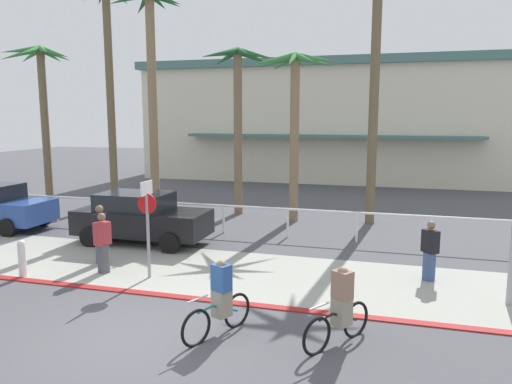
{
  "coord_description": "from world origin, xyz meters",
  "views": [
    {
      "loc": [
        4.66,
        -7.76,
        4.19
      ],
      "look_at": [
        0.74,
        6.0,
        1.96
      ],
      "focal_mm": 34.23,
      "sensor_mm": 36.0,
      "label": 1
    }
  ],
  "objects": [
    {
      "name": "palm_tree_3",
      "position": [
        -1.74,
        12.02,
        5.22
      ],
      "size": [
        3.0,
        3.13,
        7.01
      ],
      "color": "#756047",
      "rests_on": "ground"
    },
    {
      "name": "ground_plane",
      "position": [
        0.0,
        10.0,
        0.0
      ],
      "size": [
        80.0,
        80.0,
        0.0
      ],
      "primitive_type": "plane",
      "color": "#4C4C51"
    },
    {
      "name": "stop_sign_bike_lane",
      "position": [
        -1.37,
        3.25,
        1.68
      ],
      "size": [
        0.52,
        0.56,
        2.56
      ],
      "color": "gray",
      "rests_on": "ground"
    },
    {
      "name": "car_black_1",
      "position": [
        -3.34,
        6.4,
        0.87
      ],
      "size": [
        4.4,
        2.02,
        1.69
      ],
      "color": "black",
      "rests_on": "ground"
    },
    {
      "name": "building_backdrop",
      "position": [
        0.76,
        27.03,
        3.87
      ],
      "size": [
        25.57,
        11.47,
        7.71
      ],
      "color": "beige",
      "rests_on": "ground"
    },
    {
      "name": "sidewalk_strip",
      "position": [
        0.0,
        4.2,
        0.01
      ],
      "size": [
        44.0,
        4.0,
        0.02
      ],
      "primitive_type": "cube",
      "color": "#9E9E93",
      "rests_on": "ground"
    },
    {
      "name": "pedestrian_2",
      "position": [
        -2.75,
        3.3,
        0.76
      ],
      "size": [
        0.43,
        0.47,
        1.65
      ],
      "color": "#4C4C51",
      "rests_on": "ground"
    },
    {
      "name": "palm_tree_5",
      "position": [
        3.8,
        11.6,
        6.98
      ],
      "size": [
        3.17,
        3.0,
        9.73
      ],
      "color": "brown",
      "rests_on": "ground"
    },
    {
      "name": "palm_tree_2",
      "position": [
        -4.74,
        10.05,
        6.7
      ],
      "size": [
        3.21,
        3.35,
        9.04
      ],
      "color": "#846B4C",
      "rests_on": "ground"
    },
    {
      "name": "pedestrian_0",
      "position": [
        5.63,
        5.05,
        0.71
      ],
      "size": [
        0.45,
        0.47,
        1.56
      ],
      "color": "#384C7A",
      "rests_on": "ground"
    },
    {
      "name": "cyclist_teal_1",
      "position": [
        1.55,
        0.65,
        0.69
      ],
      "size": [
        0.83,
        1.67,
        1.5
      ],
      "color": "black",
      "rests_on": "ground"
    },
    {
      "name": "palm_tree_1",
      "position": [
        -8.07,
        12.42,
        7.44
      ],
      "size": [
        3.03,
        3.7,
        10.07
      ],
      "color": "brown",
      "rests_on": "ground"
    },
    {
      "name": "cyclist_black_0",
      "position": [
        3.81,
        0.88,
        0.69
      ],
      "size": [
        1.06,
        1.55,
        1.5
      ],
      "color": "black",
      "rests_on": "ground"
    },
    {
      "name": "palm_tree_0",
      "position": [
        -11.33,
        11.78,
        5.71
      ],
      "size": [
        3.39,
        3.07,
        7.42
      ],
      "color": "brown",
      "rests_on": "ground"
    },
    {
      "name": "pedestrian_1",
      "position": [
        -3.3,
        4.02,
        0.79
      ],
      "size": [
        0.37,
        0.44,
        1.71
      ],
      "color": "#384C7A",
      "rests_on": "ground"
    },
    {
      "name": "curb_paint",
      "position": [
        0.0,
        2.2,
        0.01
      ],
      "size": [
        44.0,
        0.24,
        0.03
      ],
      "primitive_type": "cube",
      "color": "maroon",
      "rests_on": "ground"
    },
    {
      "name": "rail_fence",
      "position": [
        0.0,
        8.5,
        0.84
      ],
      "size": [
        26.08,
        0.08,
        1.04
      ],
      "color": "white",
      "rests_on": "ground"
    },
    {
      "name": "palm_tree_4",
      "position": [
        0.81,
        11.28,
        5.11
      ],
      "size": [
        3.17,
        3.05,
        6.63
      ],
      "color": "#846B4C",
      "rests_on": "ground"
    },
    {
      "name": "bollard_2",
      "position": [
        -4.61,
        2.42,
        0.52
      ],
      "size": [
        0.2,
        0.2,
        1.0
      ],
      "color": "white",
      "rests_on": "ground"
    }
  ]
}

